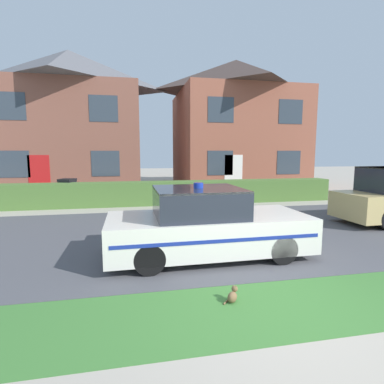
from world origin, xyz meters
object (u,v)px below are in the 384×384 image
at_px(police_car, 206,225).
at_px(house_left, 71,120).
at_px(wheelie_bin, 68,192).
at_px(cat, 233,296).
at_px(house_right, 235,124).

bearing_deg(police_car, house_left, 110.30).
xyz_separation_m(police_car, wheelie_bin, (-4.23, 7.31, -0.12)).
height_order(police_car, house_left, house_left).
distance_m(cat, wheelie_bin, 10.23).
xyz_separation_m(cat, house_left, (-4.89, 15.03, 4.01)).
height_order(house_left, house_right, house_left).
xyz_separation_m(house_right, wheelie_bin, (-9.27, -5.37, -3.51)).
relative_size(police_car, cat, 15.74).
xyz_separation_m(cat, house_right, (5.13, 14.72, 3.97)).
distance_m(house_left, wheelie_bin, 6.74).
xyz_separation_m(police_car, house_left, (-4.98, 12.99, 3.42)).
distance_m(cat, house_left, 16.31).
height_order(police_car, wheelie_bin, police_car).
height_order(cat, house_left, house_left).
relative_size(police_car, house_left, 0.52).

